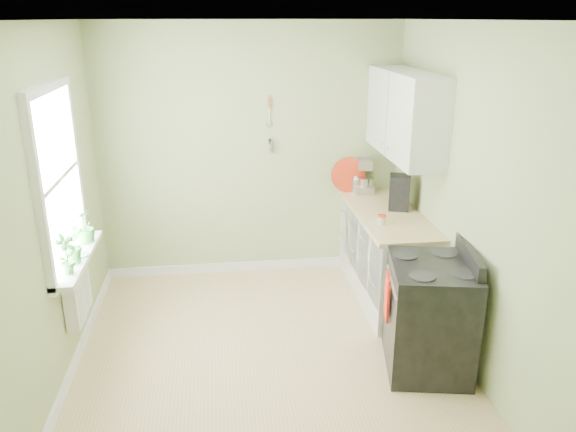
{
  "coord_description": "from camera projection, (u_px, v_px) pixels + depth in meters",
  "views": [
    {
      "loc": [
        -0.35,
        -4.04,
        2.72
      ],
      "look_at": [
        0.24,
        0.55,
        1.07
      ],
      "focal_mm": 35.0,
      "sensor_mm": 36.0,
      "label": 1
    }
  ],
  "objects": [
    {
      "name": "plant_a",
      "position": [
        66.0,
        254.0,
        4.15
      ],
      "size": [
        0.2,
        0.21,
        0.33
      ],
      "primitive_type": "imported",
      "rotation": [
        0.0,
        0.0,
        0.92
      ],
      "color": "#2E792F",
      "rests_on": "window_sill"
    },
    {
      "name": "base_cabinets",
      "position": [
        386.0,
        256.0,
        5.67
      ],
      "size": [
        0.6,
        1.6,
        0.87
      ],
      "primitive_type": "cube",
      "color": "white",
      "rests_on": "floor"
    },
    {
      "name": "wall_back",
      "position": [
        251.0,
        153.0,
        5.97
      ],
      "size": [
        3.2,
        0.02,
        2.7
      ],
      "primitive_type": "cube",
      "color": "#A0AF77",
      "rests_on": "floor"
    },
    {
      "name": "wall_utensils",
      "position": [
        270.0,
        134.0,
        5.89
      ],
      "size": [
        0.02,
        0.14,
        0.58
      ],
      "color": "beige",
      "rests_on": "wall_back"
    },
    {
      "name": "red_tray",
      "position": [
        348.0,
        175.0,
        6.09
      ],
      "size": [
        0.39,
        0.1,
        0.38
      ],
      "primitive_type": "cylinder",
      "rotation": [
        1.45,
        0.0,
        0.09
      ],
      "color": "red",
      "rests_on": "countertop"
    },
    {
      "name": "coffee_maker",
      "position": [
        399.0,
        193.0,
        5.56
      ],
      "size": [
        0.25,
        0.27,
        0.34
      ],
      "color": "black",
      "rests_on": "countertop"
    },
    {
      "name": "upper_cabinets",
      "position": [
        405.0,
        114.0,
        5.31
      ],
      "size": [
        0.35,
        1.4,
        0.8
      ],
      "primitive_type": "cube",
      "color": "white",
      "rests_on": "wall_right"
    },
    {
      "name": "stand_mixer",
      "position": [
        364.0,
        175.0,
        6.14
      ],
      "size": [
        0.25,
        0.36,
        0.41
      ],
      "color": "#B2B2B7",
      "rests_on": "countertop"
    },
    {
      "name": "wall_left",
      "position": [
        46.0,
        216.0,
        4.08
      ],
      "size": [
        0.02,
        3.6,
        2.7
      ],
      "primitive_type": "cube",
      "color": "#A0AF77",
      "rests_on": "floor"
    },
    {
      "name": "plant_b",
      "position": [
        73.0,
        245.0,
        4.36
      ],
      "size": [
        0.16,
        0.18,
        0.29
      ],
      "primitive_type": "imported",
      "rotation": [
        0.0,
        0.0,
        1.76
      ],
      "color": "#2E792F",
      "rests_on": "window_sill"
    },
    {
      "name": "stove",
      "position": [
        430.0,
        316.0,
        4.49
      ],
      "size": [
        0.78,
        0.85,
        1.03
      ],
      "color": "black",
      "rests_on": "floor"
    },
    {
      "name": "kettle",
      "position": [
        355.0,
        184.0,
        6.14
      ],
      "size": [
        0.18,
        0.1,
        0.18
      ],
      "color": "silver",
      "rests_on": "countertop"
    },
    {
      "name": "jar",
      "position": [
        382.0,
        220.0,
        5.18
      ],
      "size": [
        0.08,
        0.08,
        0.09
      ],
      "color": "#BAB699",
      "rests_on": "countertop"
    },
    {
      "name": "plant_c",
      "position": [
        84.0,
        226.0,
        4.75
      ],
      "size": [
        0.22,
        0.22,
        0.29
      ],
      "primitive_type": "imported",
      "rotation": [
        0.0,
        0.0,
        4.24
      ],
      "color": "#2E792F",
      "rests_on": "window_sill"
    },
    {
      "name": "floor",
      "position": [
        269.0,
        360.0,
        4.73
      ],
      "size": [
        3.2,
        3.6,
        0.02
      ],
      "primitive_type": "cube",
      "color": "tan",
      "rests_on": "ground"
    },
    {
      "name": "countertop",
      "position": [
        388.0,
        214.0,
        5.52
      ],
      "size": [
        0.64,
        1.6,
        0.04
      ],
      "primitive_type": "cube",
      "color": "beige",
      "rests_on": "base_cabinets"
    },
    {
      "name": "window",
      "position": [
        57.0,
        179.0,
        4.3
      ],
      "size": [
        0.06,
        1.14,
        1.44
      ],
      "color": "white",
      "rests_on": "wall_left"
    },
    {
      "name": "radiator",
      "position": [
        78.0,
        298.0,
        4.59
      ],
      "size": [
        0.12,
        0.5,
        0.35
      ],
      "primitive_type": "cube",
      "color": "white",
      "rests_on": "wall_left"
    },
    {
      "name": "ceiling",
      "position": [
        264.0,
        18.0,
        3.82
      ],
      "size": [
        3.2,
        3.6,
        0.02
      ],
      "primitive_type": "cube",
      "color": "white",
      "rests_on": "wall_back"
    },
    {
      "name": "window_sill",
      "position": [
        78.0,
        258.0,
        4.53
      ],
      "size": [
        0.18,
        1.14,
        0.04
      ],
      "primitive_type": "cube",
      "color": "white",
      "rests_on": "wall_left"
    },
    {
      "name": "wall_right",
      "position": [
        467.0,
        199.0,
        4.47
      ],
      "size": [
        0.02,
        3.6,
        2.7
      ],
      "primitive_type": "cube",
      "color": "#A0AF77",
      "rests_on": "floor"
    }
  ]
}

